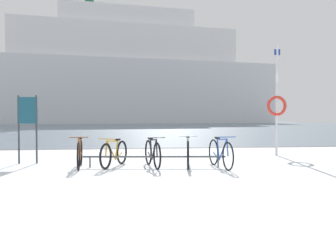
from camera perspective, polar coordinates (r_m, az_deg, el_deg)
name	(u,v)px	position (r m, az deg, el deg)	size (l,w,h in m)	color
ground	(128,125)	(58.99, -6.31, 0.19)	(80.00, 132.00, 0.08)	silver
bike_rack	(154,157)	(9.53, -2.18, -4.92)	(3.72, 0.45, 0.31)	#4C5156
bicycle_0	(80,153)	(9.69, -13.71, -4.22)	(0.46, 1.70, 0.83)	black
bicycle_1	(114,154)	(9.73, -8.47, -4.31)	(0.74, 1.58, 0.77)	black
bicycle_2	(153,153)	(9.54, -2.45, -4.32)	(0.46, 1.63, 0.81)	black
bicycle_3	(188,152)	(9.65, 3.16, -4.16)	(0.47, 1.70, 0.85)	black
bicycle_4	(220,153)	(9.52, 8.25, -4.26)	(0.46, 1.76, 0.84)	black
info_sign	(27,117)	(10.97, -21.24, 1.27)	(0.55, 0.09, 1.93)	#33383D
rescue_post	(277,103)	(12.91, 16.75, 3.55)	(0.70, 0.11, 3.77)	silver
ferry_ship	(132,76)	(69.44, -5.72, 7.79)	(55.51, 16.82, 26.59)	silver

